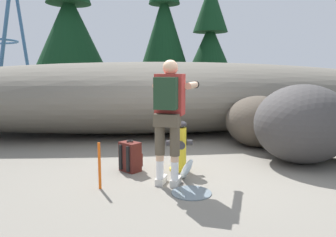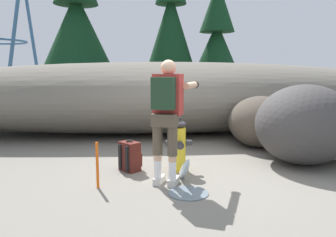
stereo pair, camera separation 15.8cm
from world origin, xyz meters
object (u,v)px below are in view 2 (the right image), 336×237
(fire_hydrant, at_px, (179,146))
(spare_backpack, at_px, (130,156))
(utility_worker, at_px, (167,106))
(boulder_large, at_px, (305,124))
(survey_stake, at_px, (97,165))
(boulder_mid, at_px, (261,122))

(fire_hydrant, relative_size, spare_backpack, 1.72)
(utility_worker, xyz_separation_m, boulder_large, (2.28, 0.72, -0.39))
(utility_worker, height_order, spare_backpack, utility_worker)
(spare_backpack, relative_size, survey_stake, 0.78)
(spare_backpack, xyz_separation_m, boulder_mid, (2.53, 1.32, 0.29))
(boulder_mid, xyz_separation_m, survey_stake, (-2.93, -2.03, -0.20))
(boulder_large, relative_size, boulder_mid, 1.28)
(utility_worker, height_order, survey_stake, utility_worker)
(utility_worker, bearing_deg, boulder_large, -50.20)
(boulder_large, height_order, survey_stake, boulder_large)
(fire_hydrant, height_order, utility_worker, utility_worker)
(boulder_large, bearing_deg, fire_hydrant, -174.67)
(boulder_mid, bearing_deg, utility_worker, -136.62)
(survey_stake, bearing_deg, fire_hydrant, 29.64)
(boulder_large, relative_size, survey_stake, 2.70)
(utility_worker, bearing_deg, spare_backpack, 63.01)
(fire_hydrant, height_order, survey_stake, fire_hydrant)
(fire_hydrant, distance_m, survey_stake, 1.30)
(utility_worker, relative_size, boulder_mid, 1.28)
(fire_hydrant, xyz_separation_m, boulder_large, (2.06, 0.19, 0.27))
(survey_stake, bearing_deg, utility_worker, 7.23)
(fire_hydrant, distance_m, boulder_large, 2.08)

